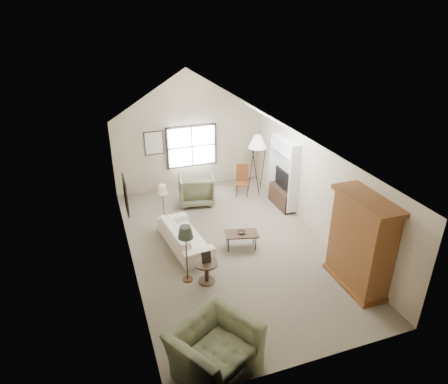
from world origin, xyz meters
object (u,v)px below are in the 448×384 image
object	(u,v)px
sofa	(185,236)
side_chair	(242,181)
armoire	(361,243)
side_table	(207,272)
coffee_table	(241,240)
armchair_far	(196,188)
armchair_near	(215,349)

from	to	relation	value
sofa	side_chair	world-z (taller)	side_chair
armoire	side_table	distance (m)	3.48
coffee_table	side_chair	distance (m)	3.10
coffee_table	side_table	size ratio (longest dim) A/B	1.61
armchair_far	coffee_table	world-z (taller)	armchair_far
sofa	armchair_far	world-z (taller)	armchair_far
sofa	armchair_far	size ratio (longest dim) A/B	1.96
armchair_near	side_table	size ratio (longest dim) A/B	2.64
side_table	armchair_far	bearing A→B (deg)	77.69
side_table	sofa	bearing A→B (deg)	93.58
sofa	side_chair	distance (m)	3.43
sofa	armchair_far	xyz separation A→B (m)	(0.96, 2.32, 0.18)
sofa	armchair_near	world-z (taller)	armchair_near
sofa	armchair_near	size ratio (longest dim) A/B	1.51
side_chair	side_table	bearing A→B (deg)	-98.14
armchair_near	coffee_table	size ratio (longest dim) A/B	1.65
armchair_near	side_chair	xyz separation A→B (m)	(2.98, 6.25, 0.07)
armchair_far	coffee_table	distance (m)	2.91
coffee_table	side_chair	world-z (taller)	side_chair
side_chair	armoire	bearing A→B (deg)	-58.11
armoire	armchair_near	distance (m)	3.96
armchair_far	side_chair	bearing A→B (deg)	-170.69
armchair_near	armchair_far	distance (m)	6.42
armchair_near	armchair_far	bearing A→B (deg)	47.58
sofa	side_table	distance (m)	1.60
coffee_table	side_chair	xyz separation A→B (m)	(1.15, 2.87, 0.31)
armoire	side_chair	distance (m)	5.19
coffee_table	side_table	world-z (taller)	side_table
armchair_far	coffee_table	xyz separation A→B (m)	(0.41, -2.87, -0.27)
armoire	sofa	bearing A→B (deg)	139.58
armchair_near	coffee_table	bearing A→B (deg)	31.97
armchair_far	armoire	bearing A→B (deg)	123.85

